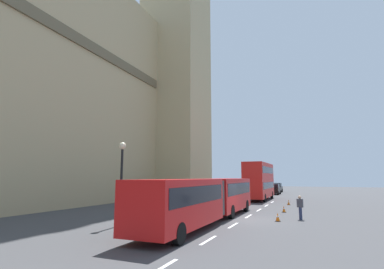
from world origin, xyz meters
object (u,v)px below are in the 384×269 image
Objects in this scene: pedestrian_near_cones at (300,207)px; double_decker_bus at (259,179)px; sedan_trailing at (277,188)px; traffic_cone_middle at (284,209)px; sedan_lead at (274,189)px; street_lamp at (121,177)px; articulated_bus at (207,196)px; traffic_cone_west at (278,217)px; traffic_cone_east at (289,202)px.

double_decker_bus is at bearing 18.83° from pedestrian_near_cones.
sedan_trailing is 38.99m from pedestrian_near_cones.
traffic_cone_middle is (-34.51, -4.47, -0.63)m from sedan_trailing.
pedestrian_near_cones is (-30.49, -5.56, -0.00)m from sedan_lead.
traffic_cone_middle is 0.11× the size of street_lamp.
double_decker_bus is 6.14× the size of pedestrian_near_cones.
traffic_cone_middle is (-13.05, -4.30, -2.43)m from double_decker_bus.
articulated_bus reaches higher than traffic_cone_west.
street_lamp reaches higher than sedan_lead.
traffic_cone_west and traffic_cone_middle have the same top height.
sedan_lead is 38.13m from street_lamp.
sedan_trailing reaches higher than traffic_cone_east.
traffic_cone_west is at bearing -166.68° from double_decker_bus.
double_decker_bus reaches higher than traffic_cone_middle.
street_lamp reaches higher than traffic_cone_west.
articulated_bus is 3.82× the size of sedan_trailing.
traffic_cone_middle is 0.34× the size of pedestrian_near_cones.
sedan_trailing is 34.81m from traffic_cone_middle.
sedan_lead is at bearing -176.94° from sedan_trailing.
articulated_bus reaches higher than traffic_cone_east.
sedan_lead is at bearing -1.11° from double_decker_bus.
double_decker_bus is at bearing -179.54° from sedan_trailing.
traffic_cone_east is at bearing -171.07° from sedan_trailing.
pedestrian_near_cones is at bearing -171.40° from traffic_cone_east.
sedan_lead is 7.59× the size of traffic_cone_middle.
sedan_lead reaches higher than pedestrian_near_cones.
articulated_bus is 15.38m from traffic_cone_east.
traffic_cone_west is (-40.03, -4.57, -0.63)m from sedan_trailing.
pedestrian_near_cones is (3.60, -5.82, -0.83)m from articulated_bus.
pedestrian_near_cones reaches higher than traffic_cone_middle.
sedan_trailing is at bearing 8.84° from pedestrian_near_cones.
traffic_cone_middle and traffic_cone_east have the same top height.
sedan_trailing reaches higher than traffic_cone_west.
double_decker_bus is at bearing 34.88° from traffic_cone_east.
traffic_cone_west is (-31.98, -4.14, -0.63)m from sedan_lead.
street_lamp is at bearing 142.08° from traffic_cone_middle.
street_lamp is (-45.81, 4.33, 2.14)m from sedan_trailing.
traffic_cone_west is 2.16m from pedestrian_near_cones.
traffic_cone_east is at bearing -168.67° from sedan_lead.
double_decker_bus is 2.36× the size of sedan_lead.
sedan_trailing is at bearing 3.06° from sedan_lead.
traffic_cone_east is (12.63, 0.26, 0.00)m from traffic_cone_west.
pedestrian_near_cones is (-17.07, -5.82, -1.80)m from double_decker_bus.
double_decker_bus is 13.95m from traffic_cone_middle.
pedestrian_near_cones is at bearing -54.81° from street_lamp.
articulated_bus is 20.70m from double_decker_bus.
double_decker_bus is 17.88× the size of traffic_cone_middle.
sedan_trailing is at bearing -5.40° from street_lamp.
street_lamp is (-18.42, 8.64, 2.77)m from traffic_cone_east.
double_decker_bus is 13.54m from sedan_lead.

